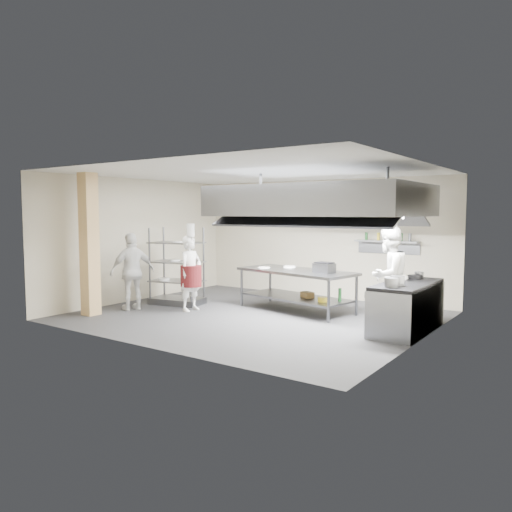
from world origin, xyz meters
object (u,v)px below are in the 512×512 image
Objects in this scene: chef_plating at (132,271)px; cooking_range at (407,309)px; chef_head at (191,274)px; pass_rack at (177,266)px; chef_line at (389,276)px; island at (296,290)px; griddle at (324,268)px; stockpot at (397,281)px.

cooking_range is at bearing 124.43° from chef_plating.
chef_head is at bearing 140.32° from chef_plating.
pass_rack is 5.40m from cooking_range.
chef_head is 0.87× the size of chef_line.
island is 3.67m from chef_plating.
griddle is 1.65× the size of stockpot.
chef_line is (2.16, -0.16, 0.50)m from island.
chef_line is (4.07, 1.17, 0.13)m from chef_head.
chef_head is 2.93m from griddle.
chef_line is (-0.48, 0.34, 0.53)m from cooking_range.
pass_rack is 1.10× the size of chef_head.
chef_plating reaches higher than stockpot.
chef_plating is at bearing -165.13° from cooking_range.
stockpot is (0.45, -0.80, 0.03)m from chef_line.
chef_head is at bearing -169.60° from cooking_range.
chef_plating reaches higher than chef_head.
chef_line reaches higher than chef_plating.
chef_plating reaches higher than cooking_range.
chef_plating is 7.13× the size of stockpot.
pass_rack is at bearing -175.41° from cooking_range.
pass_rack reaches higher than griddle.
chef_line is at bearing -74.20° from chef_head.
island is 6.70× the size of griddle.
chef_plating is 4.33× the size of griddle.
cooking_range is 1.05× the size of chef_line.
chef_plating is (-5.68, -1.51, 0.44)m from cooking_range.
griddle is at bearing 136.50° from chef_plating.
chef_head reaches higher than stockpot.
island is 0.92m from griddle.
griddle reaches higher than cooking_range.
pass_rack is at bearing 179.65° from stockpot.
pass_rack is 1.12m from chef_plating.
island is 1.48× the size of pass_rack.
cooking_range is 0.73m from stockpot.
island is 1.62× the size of chef_head.
griddle is (3.77, 1.92, 0.14)m from chef_plating.
stockpot is at bearing 120.03° from chef_plating.
island is at bearing -178.04° from griddle.
griddle is at bearing -65.08° from chef_head.
stockpot is at bearing -15.89° from griddle.
chef_line is 7.88× the size of stockpot.
chef_line is at bearing 6.30° from island.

